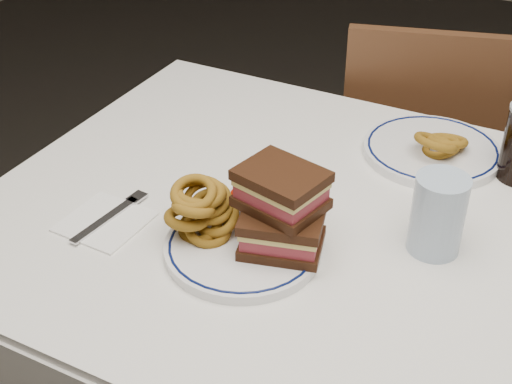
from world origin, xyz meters
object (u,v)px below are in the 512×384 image
at_px(main_plate, 243,247).
at_px(far_plate, 432,150).
at_px(chair_far, 422,168).
at_px(reuben_sandwich, 282,210).

bearing_deg(main_plate, far_plate, 67.09).
height_order(chair_far, main_plate, chair_far).
xyz_separation_m(reuben_sandwich, far_plate, (0.12, 0.39, -0.07)).
xyz_separation_m(main_plate, far_plate, (0.17, 0.41, 0.00)).
relative_size(main_plate, reuben_sandwich, 1.60).
relative_size(chair_far, main_plate, 3.69).
height_order(reuben_sandwich, far_plate, reuben_sandwich).
distance_m(reuben_sandwich, far_plate, 0.41).
height_order(main_plate, reuben_sandwich, reuben_sandwich).
bearing_deg(chair_far, far_plate, -76.31).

